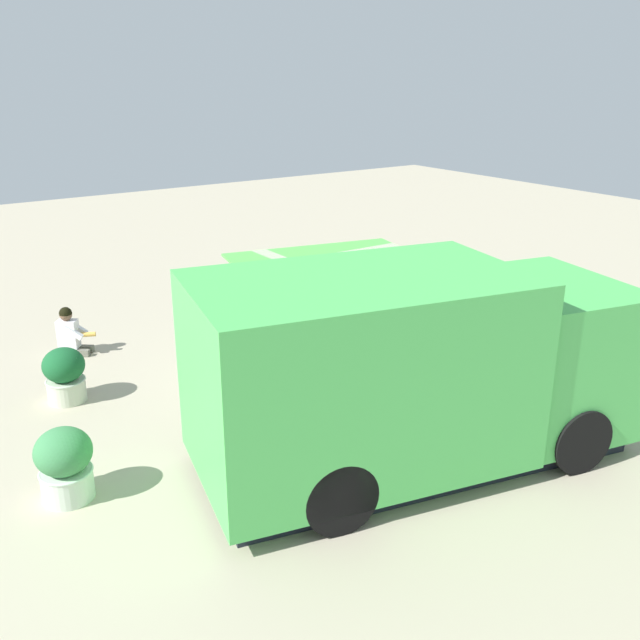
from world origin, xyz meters
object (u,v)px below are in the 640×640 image
at_px(planter_flowering_near, 65,463).
at_px(trash_bin, 569,329).
at_px(planter_flowering_far, 65,374).
at_px(planter_flowering_side, 359,266).
at_px(plaza_bench, 452,294).
at_px(food_truck, 411,372).
at_px(person_customer, 70,336).

relative_size(planter_flowering_near, trash_bin, 1.10).
height_order(planter_flowering_far, planter_flowering_side, planter_flowering_far).
bearing_deg(plaza_bench, food_truck, -49.82).
relative_size(planter_flowering_side, trash_bin, 0.80).
relative_size(planter_flowering_near, planter_flowering_side, 1.37).
height_order(food_truck, planter_flowering_side, food_truck).
bearing_deg(planter_flowering_near, planter_flowering_far, 164.42).
xyz_separation_m(food_truck, person_customer, (-6.08, -2.51, -0.88)).
bearing_deg(food_truck, trash_bin, 103.67).
distance_m(planter_flowering_side, trash_bin, 5.75).
xyz_separation_m(planter_flowering_near, trash_bin, (0.43, 8.65, -0.05)).
distance_m(person_customer, planter_flowering_near, 4.67).
distance_m(food_truck, plaza_bench, 6.23).
relative_size(planter_flowering_far, planter_flowering_side, 1.30).
bearing_deg(planter_flowering_far, planter_flowering_near, -15.58).
bearing_deg(planter_flowering_far, plaza_bench, 88.26).
xyz_separation_m(planter_flowering_near, planter_flowering_far, (-2.62, 0.73, -0.03)).
relative_size(planter_flowering_side, plaza_bench, 0.40).
distance_m(planter_flowering_far, trash_bin, 8.49).
bearing_deg(plaza_bench, person_customer, -106.15).
bearing_deg(trash_bin, planter_flowering_near, -92.86).
bearing_deg(food_truck, plaza_bench, 130.18).
relative_size(food_truck, planter_flowering_side, 9.05).
xyz_separation_m(food_truck, planter_flowering_side, (-6.91, 4.53, -0.90)).
bearing_deg(food_truck, planter_flowering_near, -112.59).
bearing_deg(planter_flowering_far, person_customer, 161.96).
bearing_deg(planter_flowering_near, food_truck, 67.41).
height_order(person_customer, planter_flowering_side, person_customer).
height_order(food_truck, plaza_bench, food_truck).
bearing_deg(planter_flowering_side, person_customer, -83.24).
bearing_deg(trash_bin, person_customer, -123.84).
height_order(person_customer, planter_flowering_far, person_customer).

